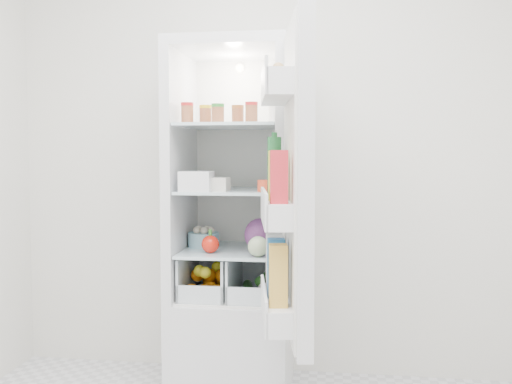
# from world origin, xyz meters

# --- Properties ---
(room_walls) EXTENTS (3.02, 3.02, 2.61)m
(room_walls) POSITION_xyz_m (0.00, 0.00, 1.59)
(room_walls) COLOR silver
(room_walls) RESTS_ON ground
(refrigerator) EXTENTS (0.60, 0.60, 1.80)m
(refrigerator) POSITION_xyz_m (-0.20, 1.25, 0.67)
(refrigerator) COLOR silver
(refrigerator) RESTS_ON ground
(shelf_low) EXTENTS (0.49, 0.53, 0.01)m
(shelf_low) POSITION_xyz_m (-0.20, 1.19, 0.74)
(shelf_low) COLOR silver
(shelf_low) RESTS_ON refrigerator
(shelf_mid) EXTENTS (0.49, 0.53, 0.02)m
(shelf_mid) POSITION_xyz_m (-0.20, 1.19, 1.05)
(shelf_mid) COLOR silver
(shelf_mid) RESTS_ON refrigerator
(shelf_top) EXTENTS (0.49, 0.53, 0.02)m
(shelf_top) POSITION_xyz_m (-0.20, 1.19, 1.38)
(shelf_top) COLOR silver
(shelf_top) RESTS_ON refrigerator
(crisper_left) EXTENTS (0.23, 0.46, 0.22)m
(crisper_left) POSITION_xyz_m (-0.32, 1.19, 0.61)
(crisper_left) COLOR silver
(crisper_left) RESTS_ON refrigerator
(crisper_right) EXTENTS (0.23, 0.46, 0.22)m
(crisper_right) POSITION_xyz_m (-0.08, 1.19, 0.61)
(crisper_right) COLOR silver
(crisper_right) RESTS_ON refrigerator
(condiment_jars) EXTENTS (0.38, 0.16, 0.08)m
(condiment_jars) POSITION_xyz_m (-0.24, 1.07, 1.43)
(condiment_jars) COLOR #B21919
(condiment_jars) RESTS_ON shelf_top
(squeeze_bottle) EXTENTS (0.07, 0.07, 0.20)m
(squeeze_bottle) POSITION_xyz_m (0.01, 1.18, 1.49)
(squeeze_bottle) COLOR white
(squeeze_bottle) RESTS_ON shelf_top
(tub_white) EXTENTS (0.15, 0.15, 0.10)m
(tub_white) POSITION_xyz_m (-0.34, 1.00, 1.11)
(tub_white) COLOR silver
(tub_white) RESTS_ON shelf_mid
(tub_cream) EXTENTS (0.12, 0.12, 0.07)m
(tub_cream) POSITION_xyz_m (-0.25, 1.04, 1.09)
(tub_cream) COLOR beige
(tub_cream) RESTS_ON shelf_mid
(tin_red) EXTENTS (0.09, 0.09, 0.06)m
(tin_red) POSITION_xyz_m (-0.01, 1.02, 1.09)
(tin_red) COLOR #E04221
(tin_red) RESTS_ON shelf_mid
(foil_tray) EXTENTS (0.18, 0.14, 0.04)m
(foil_tray) POSITION_xyz_m (-0.34, 1.20, 1.08)
(foil_tray) COLOR white
(foil_tray) RESTS_ON shelf_mid
(red_cabbage) EXTENTS (0.17, 0.17, 0.17)m
(red_cabbage) POSITION_xyz_m (-0.05, 1.13, 0.83)
(red_cabbage) COLOR #541D52
(red_cabbage) RESTS_ON shelf_low
(bell_pepper) EXTENTS (0.09, 0.09, 0.09)m
(bell_pepper) POSITION_xyz_m (-0.29, 1.05, 0.79)
(bell_pepper) COLOR red
(bell_pepper) RESTS_ON shelf_low
(mushroom_bowl) EXTENTS (0.19, 0.19, 0.08)m
(mushroom_bowl) POSITION_xyz_m (-0.36, 1.23, 0.79)
(mushroom_bowl) COLOR #89BDCD
(mushroom_bowl) RESTS_ON shelf_low
(salad_bag) EXTENTS (0.10, 0.10, 0.10)m
(salad_bag) POSITION_xyz_m (-0.04, 0.97, 0.80)
(salad_bag) COLOR #A6B789
(salad_bag) RESTS_ON shelf_low
(citrus_pile) EXTENTS (0.20, 0.31, 0.16)m
(citrus_pile) POSITION_xyz_m (-0.32, 1.16, 0.58)
(citrus_pile) COLOR orange
(citrus_pile) RESTS_ON refrigerator
(veg_pile) EXTENTS (0.16, 0.30, 0.10)m
(veg_pile) POSITION_xyz_m (-0.07, 1.18, 0.56)
(veg_pile) COLOR #214717
(veg_pile) RESTS_ON refrigerator
(fridge_door) EXTENTS (0.26, 0.60, 1.30)m
(fridge_door) POSITION_xyz_m (0.15, 0.61, 1.09)
(fridge_door) COLOR silver
(fridge_door) RESTS_ON refrigerator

